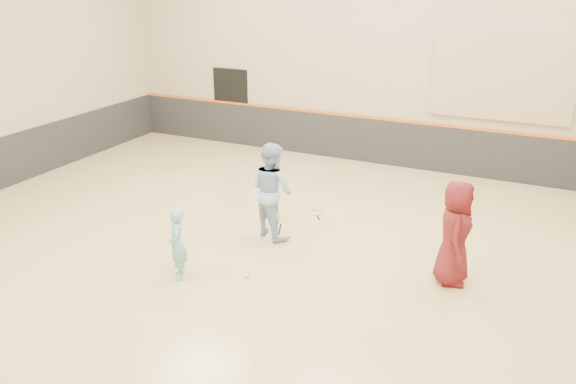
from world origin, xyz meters
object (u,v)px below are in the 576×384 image
at_px(girl, 177,244).
at_px(young_man, 455,233).
at_px(spare_racket, 316,212).
at_px(instructor, 272,190).

bearing_deg(girl, young_man, 78.87).
bearing_deg(spare_racket, young_man, -28.48).
height_order(instructor, young_man, instructor).
distance_m(instructor, spare_racket, 1.66).
relative_size(girl, spare_racket, 1.99).
height_order(girl, instructor, instructor).
bearing_deg(young_man, girl, 102.96).
distance_m(girl, young_man, 4.49).
bearing_deg(girl, spare_racket, 128.60).
bearing_deg(spare_racket, instructor, -105.29).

